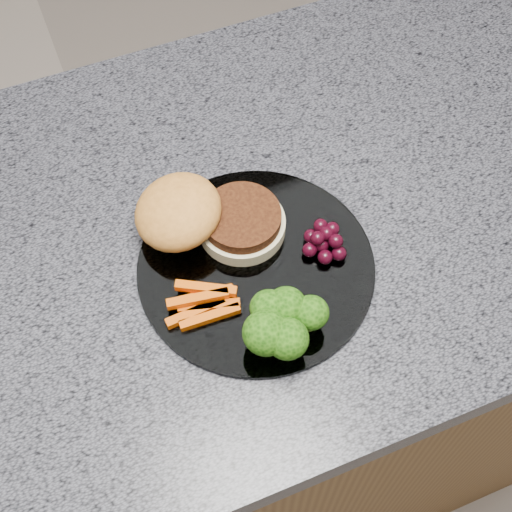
{
  "coord_description": "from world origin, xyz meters",
  "views": [
    {
      "loc": [
        -0.06,
        -0.43,
        1.58
      ],
      "look_at": [
        0.09,
        -0.07,
        0.93
      ],
      "focal_mm": 50.0,
      "sensor_mm": 36.0,
      "label": 1
    }
  ],
  "objects_px": {
    "island_cabinet": "(191,391)",
    "burger": "(201,218)",
    "grape_bunch": "(325,240)",
    "plate": "(256,267)"
  },
  "relations": [
    {
      "from": "island_cabinet",
      "to": "grape_bunch",
      "type": "height_order",
      "value": "grape_bunch"
    },
    {
      "from": "burger",
      "to": "grape_bunch",
      "type": "relative_size",
      "value": 3.48
    },
    {
      "from": "plate",
      "to": "grape_bunch",
      "type": "bearing_deg",
      "value": -4.35
    },
    {
      "from": "grape_bunch",
      "to": "burger",
      "type": "bearing_deg",
      "value": 148.31
    },
    {
      "from": "plate",
      "to": "burger",
      "type": "relative_size",
      "value": 1.5
    },
    {
      "from": "island_cabinet",
      "to": "burger",
      "type": "bearing_deg",
      "value": -5.21
    },
    {
      "from": "island_cabinet",
      "to": "plate",
      "type": "xyz_separation_m",
      "value": [
        0.09,
        -0.07,
        0.47
      ]
    },
    {
      "from": "plate",
      "to": "burger",
      "type": "height_order",
      "value": "burger"
    },
    {
      "from": "island_cabinet",
      "to": "plate",
      "type": "bearing_deg",
      "value": -38.47
    },
    {
      "from": "plate",
      "to": "grape_bunch",
      "type": "height_order",
      "value": "grape_bunch"
    }
  ]
}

